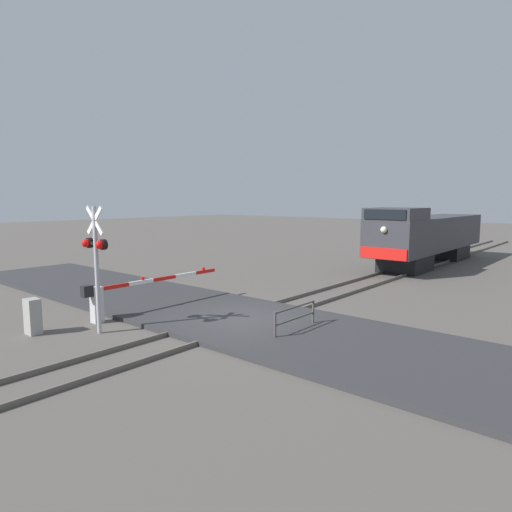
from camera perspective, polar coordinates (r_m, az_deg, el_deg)
The scene contains 9 objects.
ground_plane at distance 16.22m, azimuth -1.86°, elevation -8.46°, with size 160.00×160.00×0.00m, color #514C47.
rail_track_left at distance 16.68m, azimuth -3.70°, elevation -7.76°, with size 0.08×80.00×0.15m, color #59544C.
rail_track_right at distance 15.75m, azimuth 0.10°, elevation -8.66°, with size 0.08×80.00×0.15m, color #59544C.
road_surface at distance 16.20m, azimuth -1.86°, elevation -8.19°, with size 36.00×5.60×0.16m, color #2D2D30.
locomotive at distance 31.95m, azimuth 21.08°, elevation 2.45°, with size 2.86×14.44×3.91m.
crossing_signal at distance 15.28m, azimuth -19.86°, elevation 0.17°, with size 1.18×0.33×4.20m.
crossing_gate at distance 17.36m, azimuth -17.35°, elevation -4.73°, with size 0.36×6.37×1.41m.
utility_cabinet at distance 16.41m, azimuth -26.67°, elevation -6.93°, with size 0.52×0.40×1.18m, color #999993.
guard_railing at distance 14.72m, azimuth 5.04°, elevation -7.66°, with size 0.08×2.21×0.95m.
Camera 1 is at (10.51, -11.55, 4.40)m, focal length 31.25 mm.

